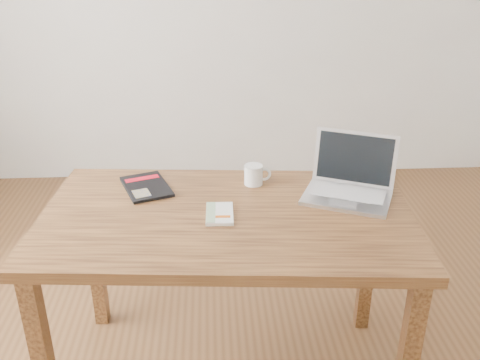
{
  "coord_description": "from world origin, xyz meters",
  "views": [
    {
      "loc": [
        -0.17,
        -1.65,
        1.65
      ],
      "look_at": [
        -0.07,
        0.06,
        0.85
      ],
      "focal_mm": 40.0,
      "sensor_mm": 36.0,
      "label": 1
    }
  ],
  "objects": [
    {
      "name": "coffee_mug",
      "position": [
        -0.01,
        0.23,
        0.79
      ],
      "size": [
        0.11,
        0.07,
        0.08
      ],
      "rotation": [
        0.0,
        0.0,
        0.03
      ],
      "color": "white",
      "rests_on": "desk"
    },
    {
      "name": "black_guidebook",
      "position": [
        -0.42,
        0.22,
        0.76
      ],
      "size": [
        0.23,
        0.27,
        0.01
      ],
      "rotation": [
        0.0,
        0.0,
        0.36
      ],
      "color": "black",
      "rests_on": "desk"
    },
    {
      "name": "laptop",
      "position": [
        0.34,
        0.12,
        0.8
      ],
      "size": [
        0.39,
        0.36,
        0.22
      ],
      "rotation": [
        0.0,
        0.0,
        -0.42
      ],
      "color": "silver",
      "rests_on": "desk"
    },
    {
      "name": "room",
      "position": [
        -0.07,
        0.0,
        1.36
      ],
      "size": [
        4.04,
        4.04,
        2.7
      ],
      "color": "brown",
      "rests_on": "ground"
    },
    {
      "name": "white_guidebook",
      "position": [
        -0.15,
        -0.02,
        0.76
      ],
      "size": [
        0.1,
        0.16,
        0.01
      ],
      "rotation": [
        0.0,
        0.0,
        -0.02
      ],
      "color": "silver",
      "rests_on": "desk"
    },
    {
      "name": "desk",
      "position": [
        -0.12,
        -0.0,
        0.66
      ],
      "size": [
        1.36,
        0.85,
        0.75
      ],
      "rotation": [
        0.0,
        0.0,
        -0.08
      ],
      "color": "#553419",
      "rests_on": "ground"
    }
  ]
}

